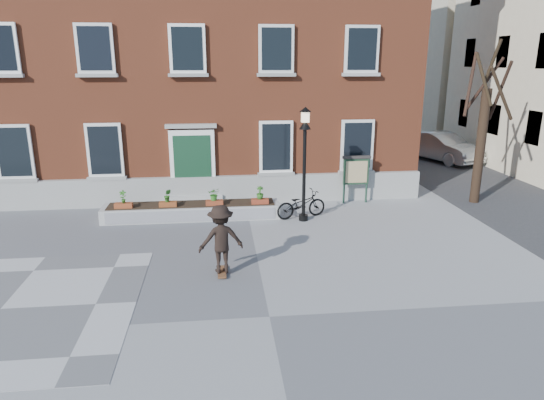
{
  "coord_description": "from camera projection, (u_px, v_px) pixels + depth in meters",
  "views": [
    {
      "loc": [
        -0.99,
        -9.42,
        5.4
      ],
      "look_at": [
        0.5,
        4.0,
        1.5
      ],
      "focal_mm": 32.0,
      "sensor_mm": 36.0,
      "label": 1
    }
  ],
  "objects": [
    {
      "name": "ground",
      "position": [
        269.0,
        317.0,
        10.6
      ],
      "size": [
        100.0,
        100.0,
        0.0
      ],
      "primitive_type": "plane",
      "color": "gray",
      "rests_on": "ground"
    },
    {
      "name": "checker_patch",
      "position": [
        1.0,
        309.0,
        10.92
      ],
      "size": [
        6.0,
        6.0,
        0.01
      ],
      "primitive_type": "cube",
      "color": "#5E5E60",
      "rests_on": "ground"
    },
    {
      "name": "bicycle",
      "position": [
        301.0,
        204.0,
        17.16
      ],
      "size": [
        1.98,
        1.16,
        0.98
      ],
      "primitive_type": "imported",
      "rotation": [
        0.0,
        0.0,
        1.86
      ],
      "color": "black",
      "rests_on": "ground"
    },
    {
      "name": "parked_car",
      "position": [
        441.0,
        147.0,
        26.83
      ],
      "size": [
        3.28,
        5.09,
        1.58
      ],
      "primitive_type": "imported",
      "rotation": [
        0.0,
        0.0,
        0.36
      ],
      "color": "silver",
      "rests_on": "ground"
    },
    {
      "name": "brick_building",
      "position": [
        193.0,
        40.0,
        21.99
      ],
      "size": [
        18.4,
        10.85,
        12.6
      ],
      "color": "brown",
      "rests_on": "ground"
    },
    {
      "name": "planter_assembly",
      "position": [
        192.0,
        210.0,
        17.16
      ],
      "size": [
        6.2,
        1.12,
        1.15
      ],
      "color": "#B8B8B3",
      "rests_on": "ground"
    },
    {
      "name": "bare_tree",
      "position": [
        482.0,
        132.0,
        18.43
      ],
      "size": [
        1.83,
        1.83,
        6.16
      ],
      "color": "black",
      "rests_on": "ground"
    },
    {
      "name": "side_street",
      "position": [
        529.0,
        33.0,
        29.45
      ],
      "size": [
        15.2,
        36.0,
        14.5
      ],
      "color": "#3B3B3D",
      "rests_on": "ground"
    },
    {
      "name": "lamp_post",
      "position": [
        305.0,
        149.0,
        16.3
      ],
      "size": [
        0.4,
        0.4,
        3.93
      ],
      "color": "black",
      "rests_on": "ground"
    },
    {
      "name": "notice_board",
      "position": [
        356.0,
        171.0,
        18.76
      ],
      "size": [
        1.1,
        0.16,
        1.87
      ],
      "color": "#183125",
      "rests_on": "ground"
    },
    {
      "name": "skateboarder",
      "position": [
        221.0,
        239.0,
        12.46
      ],
      "size": [
        1.27,
        0.87,
        1.88
      ],
      "color": "brown",
      "rests_on": "ground"
    }
  ]
}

